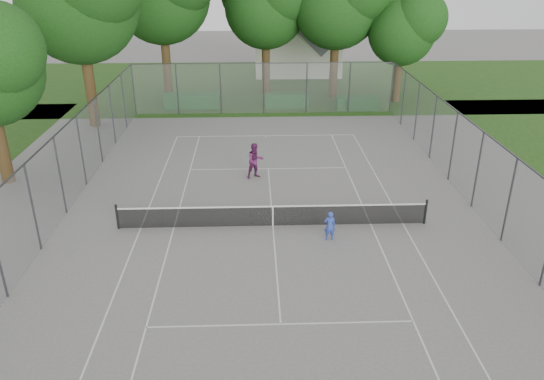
{
  "coord_description": "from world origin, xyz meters",
  "views": [
    {
      "loc": [
        -0.74,
        -19.53,
        10.46
      ],
      "look_at": [
        0.0,
        1.0,
        1.2
      ],
      "focal_mm": 35.0,
      "sensor_mm": 36.0,
      "label": 1
    }
  ],
  "objects_px": {
    "tennis_net": "(273,215)",
    "girl_player": "(330,226)",
    "woman_player": "(255,161)",
    "house": "(297,30)"
  },
  "relations": [
    {
      "from": "tennis_net",
      "to": "girl_player",
      "type": "distance_m",
      "value": 2.51
    },
    {
      "from": "tennis_net",
      "to": "woman_player",
      "type": "height_order",
      "value": "woman_player"
    },
    {
      "from": "tennis_net",
      "to": "woman_player",
      "type": "bearing_deg",
      "value": 97.42
    },
    {
      "from": "tennis_net",
      "to": "girl_player",
      "type": "height_order",
      "value": "girl_player"
    },
    {
      "from": "tennis_net",
      "to": "house",
      "type": "xyz_separation_m",
      "value": [
        3.4,
        30.66,
        3.37
      ]
    },
    {
      "from": "woman_player",
      "to": "girl_player",
      "type": "bearing_deg",
      "value": -88.75
    },
    {
      "from": "girl_player",
      "to": "tennis_net",
      "type": "bearing_deg",
      "value": -27.8
    },
    {
      "from": "tennis_net",
      "to": "house",
      "type": "relative_size",
      "value": 1.34
    },
    {
      "from": "tennis_net",
      "to": "girl_player",
      "type": "relative_size",
      "value": 10.48
    },
    {
      "from": "house",
      "to": "woman_player",
      "type": "relative_size",
      "value": 5.32
    }
  ]
}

